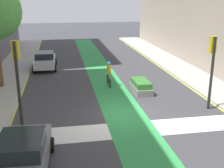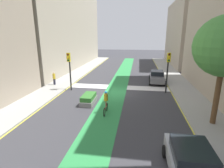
{
  "view_description": "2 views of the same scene",
  "coord_description": "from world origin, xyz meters",
  "px_view_note": "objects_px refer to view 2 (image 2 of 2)",
  "views": [
    {
      "loc": [
        -3.16,
        -14.85,
        6.43
      ],
      "look_at": [
        -0.14,
        2.06,
        1.19
      ],
      "focal_mm": 46.33,
      "sensor_mm": 36.0,
      "label": 1
    },
    {
      "loc": [
        -2.22,
        18.59,
        6.13
      ],
      "look_at": [
        0.12,
        2.88,
        1.73
      ],
      "focal_mm": 28.37,
      "sensor_mm": 36.0,
      "label": 2
    }
  ],
  "objects_px": {
    "car_silver_left_far": "(192,165)",
    "pedestrian_sidewalk_right_a": "(54,78)",
    "car_grey_left_near": "(157,77)",
    "cyclist_in_lane": "(106,102)",
    "traffic_signal_near_right": "(69,64)",
    "traffic_signal_near_left": "(168,65)",
    "median_planter": "(89,99)"
  },
  "relations": [
    {
      "from": "car_silver_left_far",
      "to": "median_planter",
      "type": "xyz_separation_m",
      "value": [
        6.85,
        -8.13,
        -0.4
      ]
    },
    {
      "from": "car_silver_left_far",
      "to": "pedestrian_sidewalk_right_a",
      "type": "xyz_separation_m",
      "value": [
        12.72,
        -13.31,
        0.15
      ]
    },
    {
      "from": "traffic_signal_near_right",
      "to": "pedestrian_sidewalk_right_a",
      "type": "xyz_separation_m",
      "value": [
        2.74,
        -1.59,
        -2.05
      ]
    },
    {
      "from": "car_grey_left_near",
      "to": "car_silver_left_far",
      "type": "bearing_deg",
      "value": 89.66
    },
    {
      "from": "traffic_signal_near_right",
      "to": "car_silver_left_far",
      "type": "relative_size",
      "value": 1.01
    },
    {
      "from": "traffic_signal_near_right",
      "to": "car_silver_left_far",
      "type": "bearing_deg",
      "value": 130.4
    },
    {
      "from": "traffic_signal_near_left",
      "to": "car_grey_left_near",
      "type": "distance_m",
      "value": 5.03
    },
    {
      "from": "pedestrian_sidewalk_right_a",
      "to": "median_planter",
      "type": "relative_size",
      "value": 0.68
    },
    {
      "from": "traffic_signal_near_right",
      "to": "median_planter",
      "type": "relative_size",
      "value": 1.85
    },
    {
      "from": "traffic_signal_near_right",
      "to": "car_silver_left_far",
      "type": "xyz_separation_m",
      "value": [
        -9.98,
        11.72,
        -2.2
      ]
    },
    {
      "from": "car_grey_left_near",
      "to": "cyclist_in_lane",
      "type": "xyz_separation_m",
      "value": [
        4.99,
        10.45,
        0.17
      ]
    },
    {
      "from": "car_silver_left_far",
      "to": "traffic_signal_near_left",
      "type": "bearing_deg",
      "value": -93.16
    },
    {
      "from": "car_grey_left_near",
      "to": "median_planter",
      "type": "distance_m",
      "value": 11.08
    },
    {
      "from": "traffic_signal_near_left",
      "to": "car_silver_left_far",
      "type": "xyz_separation_m",
      "value": [
        0.68,
        12.3,
        -2.27
      ]
    },
    {
      "from": "car_grey_left_near",
      "to": "pedestrian_sidewalk_right_a",
      "type": "distance_m",
      "value": 13.27
    },
    {
      "from": "traffic_signal_near_left",
      "to": "pedestrian_sidewalk_right_a",
      "type": "relative_size",
      "value": 2.77
    },
    {
      "from": "car_silver_left_far",
      "to": "car_grey_left_near",
      "type": "bearing_deg",
      "value": -90.34
    },
    {
      "from": "traffic_signal_near_right",
      "to": "pedestrian_sidewalk_right_a",
      "type": "height_order",
      "value": "traffic_signal_near_right"
    },
    {
      "from": "traffic_signal_near_left",
      "to": "pedestrian_sidewalk_right_a",
      "type": "bearing_deg",
      "value": -4.34
    },
    {
      "from": "traffic_signal_near_right",
      "to": "median_planter",
      "type": "distance_m",
      "value": 5.42
    },
    {
      "from": "car_grey_left_near",
      "to": "median_planter",
      "type": "relative_size",
      "value": 1.85
    },
    {
      "from": "car_grey_left_near",
      "to": "median_planter",
      "type": "bearing_deg",
      "value": 51.09
    },
    {
      "from": "pedestrian_sidewalk_right_a",
      "to": "median_planter",
      "type": "distance_m",
      "value": 7.84
    },
    {
      "from": "car_silver_left_far",
      "to": "median_planter",
      "type": "bearing_deg",
      "value": -49.88
    },
    {
      "from": "traffic_signal_near_right",
      "to": "pedestrian_sidewalk_right_a",
      "type": "relative_size",
      "value": 2.7
    },
    {
      "from": "car_grey_left_near",
      "to": "traffic_signal_near_right",
      "type": "bearing_deg",
      "value": 26.52
    },
    {
      "from": "traffic_signal_near_left",
      "to": "cyclist_in_lane",
      "type": "xyz_separation_m",
      "value": [
        5.57,
        6.0,
        -2.1
      ]
    },
    {
      "from": "car_grey_left_near",
      "to": "car_silver_left_far",
      "type": "xyz_separation_m",
      "value": [
        0.1,
        16.75,
        0.0
      ]
    },
    {
      "from": "traffic_signal_near_right",
      "to": "cyclist_in_lane",
      "type": "xyz_separation_m",
      "value": [
        -5.08,
        5.42,
        -2.03
      ]
    },
    {
      "from": "cyclist_in_lane",
      "to": "traffic_signal_near_left",
      "type": "bearing_deg",
      "value": -132.9
    },
    {
      "from": "car_silver_left_far",
      "to": "median_planter",
      "type": "height_order",
      "value": "car_silver_left_far"
    },
    {
      "from": "car_grey_left_near",
      "to": "median_planter",
      "type": "height_order",
      "value": "car_grey_left_near"
    }
  ]
}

